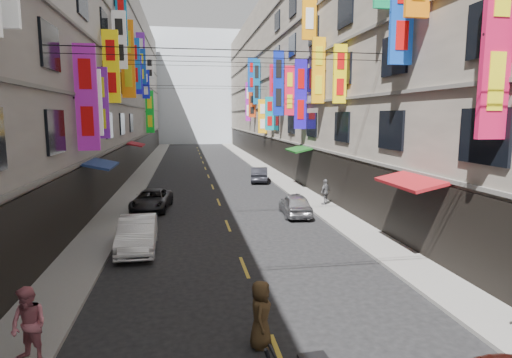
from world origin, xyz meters
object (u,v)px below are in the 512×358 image
object	(u,v)px
car_left_mid	(137,234)
car_left_far	(152,200)
car_right_mid	(295,205)
scooter_far_right	(293,203)
pedestrian_lfar	(29,325)
pedestrian_crossing	(261,314)
pedestrian_rfar	(325,192)
car_right_far	(259,174)

from	to	relation	value
car_left_mid	car_left_far	world-z (taller)	car_left_mid
car_right_mid	scooter_far_right	bearing A→B (deg)	-94.16
pedestrian_lfar	pedestrian_crossing	world-z (taller)	pedestrian_lfar
car_left_far	car_right_mid	bearing A→B (deg)	-12.40
scooter_far_right	car_right_mid	size ratio (longest dim) A/B	0.50
pedestrian_lfar	pedestrian_rfar	world-z (taller)	pedestrian_lfar
car_right_mid	car_right_far	size ratio (longest dim) A/B	0.95
car_right_far	pedestrian_lfar	bearing A→B (deg)	79.62
car_left_far	car_left_mid	bearing A→B (deg)	-83.60
car_left_far	car_right_far	distance (m)	12.54
car_right_mid	pedestrian_rfar	bearing A→B (deg)	-135.69
pedestrian_crossing	scooter_far_right	bearing A→B (deg)	-0.65
pedestrian_rfar	car_right_mid	bearing A→B (deg)	1.29
car_left_mid	pedestrian_crossing	distance (m)	8.86
scooter_far_right	pedestrian_rfar	xyz separation A→B (m)	(2.22, 0.79, 0.45)
car_right_mid	pedestrian_crossing	world-z (taller)	pedestrian_crossing
pedestrian_rfar	scooter_far_right	bearing A→B (deg)	-19.40
pedestrian_crossing	pedestrian_lfar	bearing A→B (deg)	106.66
car_left_far	car_right_far	world-z (taller)	car_right_far
car_right_far	pedestrian_rfar	distance (m)	10.55
pedestrian_rfar	pedestrian_crossing	xyz separation A→B (m)	(-6.61, -15.04, -0.08)
car_left_mid	pedestrian_rfar	size ratio (longest dim) A/B	2.68
scooter_far_right	car_left_far	bearing A→B (deg)	-13.24
scooter_far_right	pedestrian_lfar	world-z (taller)	pedestrian_lfar
car_right_far	scooter_far_right	bearing A→B (deg)	100.20
scooter_far_right	car_left_far	size ratio (longest dim) A/B	0.42
pedestrian_rfar	pedestrian_crossing	world-z (taller)	pedestrian_rfar
car_left_far	pedestrian_rfar	world-z (taller)	pedestrian_rfar
car_right_far	pedestrian_lfar	size ratio (longest dim) A/B	2.24
car_left_far	pedestrian_rfar	size ratio (longest dim) A/B	2.75
pedestrian_lfar	car_left_mid	bearing A→B (deg)	108.64
car_left_mid	pedestrian_crossing	xyz separation A→B (m)	(3.65, -8.07, 0.13)
pedestrian_crossing	pedestrian_rfar	bearing A→B (deg)	-7.24
car_left_far	car_right_far	size ratio (longest dim) A/B	1.13
pedestrian_lfar	scooter_far_right	bearing A→B (deg)	84.94
pedestrian_lfar	pedestrian_rfar	bearing A→B (deg)	80.70
scooter_far_right	car_right_far	world-z (taller)	car_right_far
car_left_mid	pedestrian_rfar	bearing A→B (deg)	32.41
car_right_far	pedestrian_crossing	bearing A→B (deg)	90.23
scooter_far_right	pedestrian_crossing	size ratio (longest dim) A/B	1.11
scooter_far_right	pedestrian_lfar	size ratio (longest dim) A/B	1.07
car_left_far	pedestrian_crossing	size ratio (longest dim) A/B	2.63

